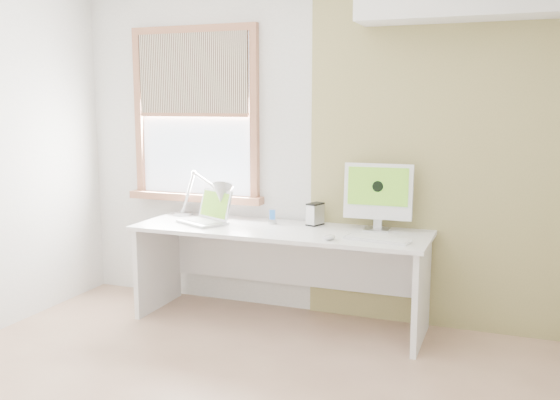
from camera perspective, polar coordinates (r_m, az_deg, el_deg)
The scene contains 11 objects.
room at distance 3.16m, azimuth -6.78°, elevation 2.56°, with size 4.04×3.54×2.64m.
accent_wall at distance 4.56m, azimuth 15.04°, elevation 4.30°, with size 2.00×0.02×2.60m, color #918E52.
window at distance 5.12m, azimuth -7.92°, elevation 7.76°, with size 1.20×0.14×1.42m.
desk at distance 4.65m, azimuth 0.21°, elevation -4.86°, with size 2.20×0.70×0.73m.
desk_lamp at distance 4.84m, azimuth -6.13°, elevation 0.40°, with size 0.64×0.38×0.38m.
laptop at distance 4.79m, azimuth -6.71°, elevation -1.35°, with size 0.45×0.42×0.25m.
phone_dock at distance 4.72m, azimuth -0.71°, elevation -1.79°, with size 0.08×0.08×0.12m.
external_drive at distance 4.66m, azimuth 3.27°, elevation -1.32°, with size 0.12×0.15×0.17m.
imac at distance 4.51m, azimuth 9.09°, elevation 0.66°, with size 0.50×0.17×0.49m.
keyboard at distance 4.20m, azimuth 8.95°, elevation -3.63°, with size 0.46×0.20×0.02m.
mouse at distance 4.20m, azimuth 4.57°, elevation -3.46°, with size 0.07×0.11×0.03m, color white.
Camera 1 is at (1.45, -2.78, 1.66)m, focal length 39.49 mm.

